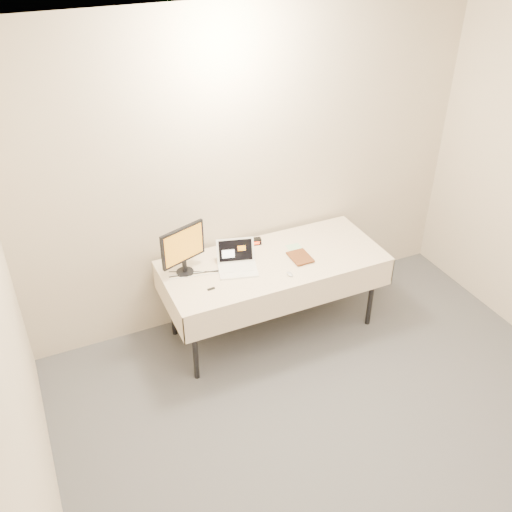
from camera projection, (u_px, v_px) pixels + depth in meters
name	position (u px, v px, depth m)	size (l,w,h in m)	color
back_wall	(251.00, 171.00, 4.75)	(4.00, 0.10, 2.70)	beige
table	(273.00, 266.00, 4.77)	(1.86, 0.81, 0.74)	black
laptop	(237.00, 262.00, 4.62)	(0.38, 0.37, 0.21)	white
monitor	(183.00, 247.00, 4.45)	(0.39, 0.18, 0.42)	black
book	(292.00, 249.00, 4.67)	(0.16, 0.02, 0.22)	#97481B
alarm_clock	(254.00, 242.00, 4.93)	(0.14, 0.08, 0.05)	black
clicker	(290.00, 274.00, 4.55)	(0.04, 0.08, 0.02)	#BBBBBD
paper_form	(299.00, 253.00, 4.82)	(0.12, 0.31, 0.00)	#BAE8B9
usb_dongle	(211.00, 289.00, 4.39)	(0.06, 0.02, 0.01)	black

